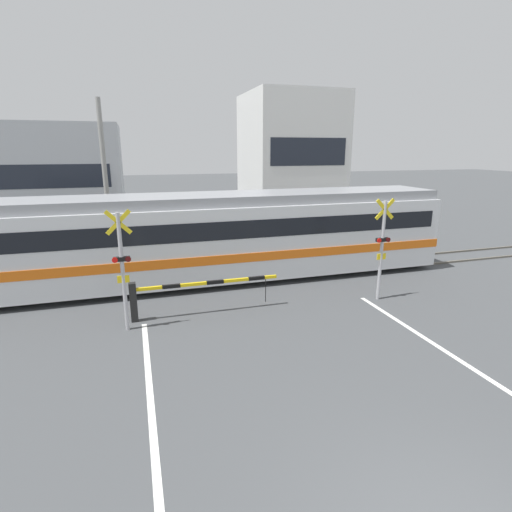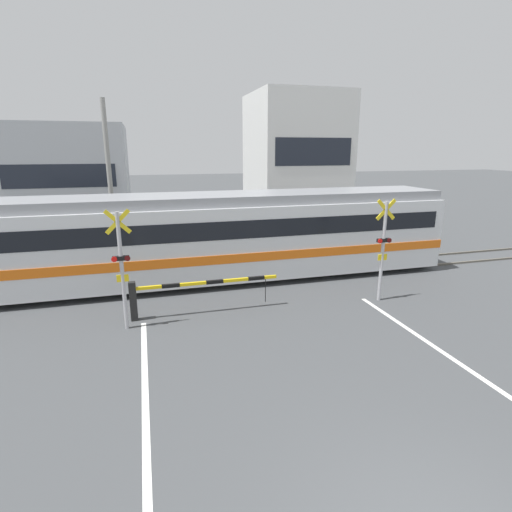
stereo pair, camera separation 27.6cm
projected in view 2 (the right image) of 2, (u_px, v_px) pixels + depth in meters
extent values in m
cube|color=#5B564C|center=(241.00, 282.00, 15.06)|extent=(50.00, 0.10, 0.08)
cube|color=#5B564C|center=(233.00, 272.00, 16.40)|extent=(50.00, 0.10, 0.08)
cube|color=white|center=(147.00, 489.00, 5.94)|extent=(0.14, 12.23, 0.01)
cube|color=silver|center=(210.00, 240.00, 15.06)|extent=(18.49, 2.79, 2.72)
cube|color=gray|center=(208.00, 199.00, 14.66)|extent=(18.30, 2.45, 0.36)
cube|color=orange|center=(210.00, 250.00, 15.16)|extent=(18.51, 2.84, 0.32)
cube|color=black|center=(209.00, 224.00, 14.90)|extent=(17.75, 2.83, 0.64)
cylinder|color=black|center=(43.00, 290.00, 13.20)|extent=(0.76, 0.12, 0.76)
cylinder|color=black|center=(52.00, 278.00, 14.54)|extent=(0.76, 0.12, 0.76)
cylinder|color=black|center=(353.00, 264.00, 16.20)|extent=(0.76, 0.12, 0.76)
cylinder|color=black|center=(337.00, 256.00, 17.54)|extent=(0.76, 0.12, 0.76)
cube|color=black|center=(133.00, 301.00, 11.69)|extent=(0.20, 0.20, 1.19)
cube|color=yellow|center=(208.00, 282.00, 12.16)|extent=(4.41, 0.09, 0.09)
cube|color=black|center=(171.00, 286.00, 11.88)|extent=(0.53, 0.10, 0.10)
cube|color=black|center=(215.00, 282.00, 12.22)|extent=(0.53, 0.10, 0.10)
cube|color=black|center=(256.00, 278.00, 12.57)|extent=(0.53, 0.10, 0.10)
cylinder|color=black|center=(265.00, 290.00, 12.76)|extent=(0.02, 0.02, 0.78)
cube|color=black|center=(301.00, 242.00, 19.25)|extent=(0.20, 0.20, 1.19)
cube|color=yellow|center=(257.00, 236.00, 18.57)|extent=(4.41, 0.09, 0.09)
cube|color=black|center=(279.00, 235.00, 18.86)|extent=(0.53, 0.10, 0.10)
cube|color=black|center=(253.00, 237.00, 18.52)|extent=(0.53, 0.10, 0.10)
cube|color=black|center=(225.00, 238.00, 18.17)|extent=(0.53, 0.10, 0.10)
cylinder|color=black|center=(218.00, 248.00, 18.20)|extent=(0.02, 0.02, 0.78)
cylinder|color=#B2B2B7|center=(122.00, 272.00, 10.87)|extent=(0.11, 0.11, 3.32)
cube|color=yellow|center=(118.00, 222.00, 10.51)|extent=(0.68, 0.04, 0.68)
cube|color=yellow|center=(118.00, 222.00, 10.51)|extent=(0.68, 0.04, 0.68)
cube|color=black|center=(121.00, 258.00, 10.77)|extent=(0.44, 0.12, 0.12)
cylinder|color=red|center=(114.00, 259.00, 10.66)|extent=(0.15, 0.03, 0.15)
cylinder|color=#4C0C0C|center=(127.00, 258.00, 10.75)|extent=(0.15, 0.03, 0.15)
cube|color=yellow|center=(123.00, 278.00, 10.90)|extent=(0.32, 0.03, 0.20)
cylinder|color=#B2B2B7|center=(382.00, 252.00, 12.99)|extent=(0.11, 0.11, 3.32)
cube|color=yellow|center=(386.00, 210.00, 12.63)|extent=(0.68, 0.04, 0.68)
cube|color=yellow|center=(386.00, 210.00, 12.63)|extent=(0.68, 0.04, 0.68)
cube|color=black|center=(383.00, 240.00, 12.89)|extent=(0.44, 0.12, 0.12)
cylinder|color=red|center=(380.00, 241.00, 12.77)|extent=(0.15, 0.03, 0.15)
cylinder|color=#4C0C0C|center=(389.00, 240.00, 12.86)|extent=(0.15, 0.03, 0.15)
cube|color=yellow|center=(382.00, 257.00, 13.02)|extent=(0.32, 0.03, 0.20)
cylinder|color=#33384C|center=(225.00, 234.00, 21.73)|extent=(0.13, 0.13, 0.83)
cylinder|color=#33384C|center=(227.00, 234.00, 21.76)|extent=(0.13, 0.13, 0.83)
cube|color=navy|center=(226.00, 221.00, 21.55)|extent=(0.38, 0.22, 0.66)
sphere|color=tan|center=(226.00, 213.00, 21.43)|extent=(0.23, 0.23, 0.23)
cube|color=#B2B7BC|center=(70.00, 178.00, 24.70)|extent=(6.89, 6.32, 6.35)
cube|color=#1E232D|center=(60.00, 176.00, 21.67)|extent=(5.79, 0.03, 1.27)
cube|color=white|center=(296.00, 158.00, 28.30)|extent=(6.16, 6.32, 8.64)
cube|color=#1E232D|center=(314.00, 152.00, 25.25)|extent=(5.17, 0.03, 1.73)
cylinder|color=gray|center=(110.00, 179.00, 18.55)|extent=(0.22, 0.22, 7.12)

